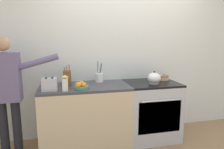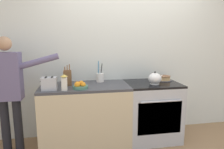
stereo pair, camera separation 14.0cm
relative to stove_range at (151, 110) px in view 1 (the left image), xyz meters
The scene contains 12 objects.
ground_plane 0.63m from the stove_range, 134.05° to the right, with size 16.00×16.00×0.00m, color #93704C.
wall_back 0.98m from the stove_range, 131.86° to the left, with size 8.00×0.04×2.60m.
counter_cabinet 1.01m from the stove_range, behind, with size 1.24×0.65×0.88m.
stove_range is the anchor object (origin of this frame).
layer_cake 0.54m from the stove_range, 26.31° to the left, with size 0.24×0.24×0.08m.
tea_kettle 0.53m from the stove_range, 89.41° to the right, with size 0.23×0.19×0.19m.
knife_block 1.36m from the stove_range, behind, with size 0.11×0.15×0.30m.
utensil_crock 0.95m from the stove_range, 165.53° to the left, with size 0.12×0.12×0.32m.
fruit_bowl 1.19m from the stove_range, behind, with size 0.20×0.20×0.10m.
toaster 1.57m from the stove_range, behind, with size 0.21×0.14×0.17m.
milk_carton 1.41m from the stove_range, 169.74° to the right, with size 0.07×0.07×0.21m.
person_baker 2.05m from the stove_range, behind, with size 0.91×0.20×1.57m.
Camera 1 is at (-0.94, -2.43, 1.54)m, focal length 32.00 mm.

